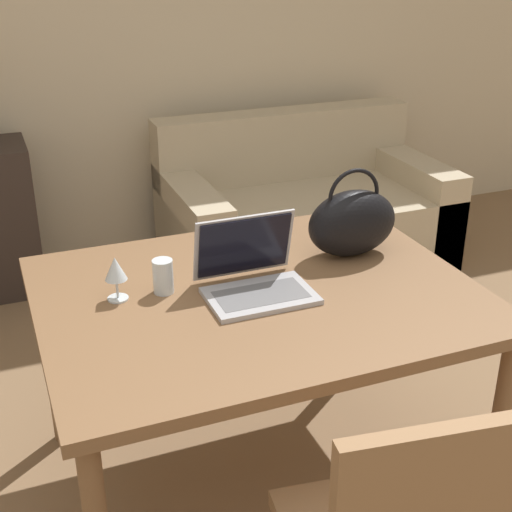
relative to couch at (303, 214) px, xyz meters
The scene contains 7 objects.
wall_back 1.62m from the couch, 151.98° to the left, with size 10.00×0.06×2.70m.
dining_table 1.90m from the couch, 119.79° to the right, with size 1.35×1.06×0.74m.
couch is the anchor object (origin of this frame).
laptop 1.93m from the couch, 120.33° to the right, with size 0.33×0.28×0.23m.
drinking_glass 2.01m from the couch, 128.37° to the right, with size 0.06×0.06×0.11m.
wine_glass 2.10m from the couch, 131.65° to the right, with size 0.07×0.07×0.14m.
handbag 1.68m from the couch, 109.48° to the right, with size 0.32×0.17×0.31m.
Camera 1 is at (-0.59, -1.10, 1.78)m, focal length 50.00 mm.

